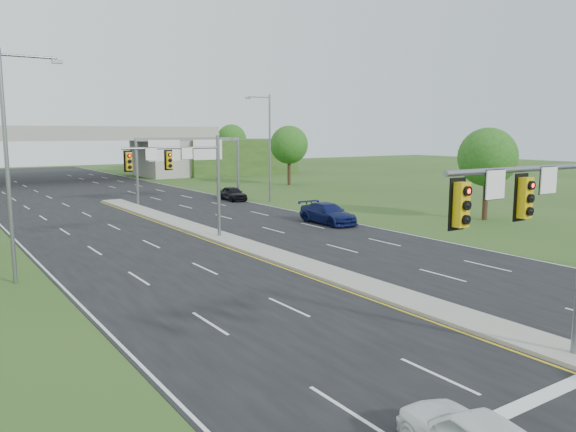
% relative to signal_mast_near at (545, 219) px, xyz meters
% --- Properties ---
extents(ground, '(240.00, 240.00, 0.00)m').
position_rel_signal_mast_near_xyz_m(ground, '(2.26, 0.07, -4.73)').
color(ground, '#2C4819').
rests_on(ground, ground).
extents(road, '(24.00, 160.00, 0.02)m').
position_rel_signal_mast_near_xyz_m(road, '(2.26, 35.07, -4.72)').
color(road, black).
rests_on(road, ground).
extents(median, '(2.00, 54.00, 0.16)m').
position_rel_signal_mast_near_xyz_m(median, '(2.26, 23.07, -4.63)').
color(median, gray).
rests_on(median, road).
extents(lane_markings, '(23.72, 160.00, 0.01)m').
position_rel_signal_mast_near_xyz_m(lane_markings, '(1.66, 28.99, -4.70)').
color(lane_markings, gold).
rests_on(lane_markings, road).
extents(signal_mast_near, '(6.62, 0.60, 7.00)m').
position_rel_signal_mast_near_xyz_m(signal_mast_near, '(0.00, 0.00, 0.00)').
color(signal_mast_near, slate).
rests_on(signal_mast_near, ground).
extents(signal_mast_far, '(6.62, 0.60, 7.00)m').
position_rel_signal_mast_near_xyz_m(signal_mast_far, '(0.00, 25.00, 0.00)').
color(signal_mast_far, slate).
rests_on(signal_mast_far, ground).
extents(sign_gantry, '(11.58, 0.44, 6.67)m').
position_rel_signal_mast_near_xyz_m(sign_gantry, '(8.95, 44.99, 0.51)').
color(sign_gantry, slate).
rests_on(sign_gantry, ground).
extents(overpass, '(80.00, 14.00, 8.10)m').
position_rel_signal_mast_near_xyz_m(overpass, '(2.26, 80.07, -1.17)').
color(overpass, gray).
rests_on(overpass, ground).
extents(lightpole_l_mid, '(2.85, 0.25, 11.00)m').
position_rel_signal_mast_near_xyz_m(lightpole_l_mid, '(-11.03, 20.07, 1.38)').
color(lightpole_l_mid, slate).
rests_on(lightpole_l_mid, ground).
extents(lightpole_r_far, '(2.85, 0.25, 11.00)m').
position_rel_signal_mast_near_xyz_m(lightpole_r_far, '(15.56, 40.07, 1.38)').
color(lightpole_r_far, slate).
rests_on(lightpole_r_far, ground).
extents(tree_r_near, '(4.80, 4.80, 7.60)m').
position_rel_signal_mast_near_xyz_m(tree_r_near, '(24.26, 20.07, 0.45)').
color(tree_r_near, '#382316').
rests_on(tree_r_near, ground).
extents(tree_r_mid, '(5.20, 5.20, 8.12)m').
position_rel_signal_mast_near_xyz_m(tree_r_mid, '(28.26, 55.07, 0.78)').
color(tree_r_mid, '#382316').
rests_on(tree_r_mid, ground).
extents(tree_back_c, '(5.60, 5.60, 8.32)m').
position_rel_signal_mast_near_xyz_m(tree_back_c, '(26.26, 94.07, 0.78)').
color(tree_back_c, '#382316').
rests_on(tree_back_c, ground).
extents(tree_back_d, '(6.00, 6.00, 8.85)m').
position_rel_signal_mast_near_xyz_m(tree_back_d, '(40.26, 94.07, 1.11)').
color(tree_back_d, '#382316').
rests_on(tree_back_d, ground).
extents(car_far_b, '(2.29, 5.59, 1.62)m').
position_rel_signal_mast_near_xyz_m(car_far_b, '(12.20, 25.73, -3.90)').
color(car_far_b, '#0B1346').
rests_on(car_far_b, road).
extents(car_far_c, '(2.04, 4.45, 1.48)m').
position_rel_signal_mast_near_xyz_m(car_far_c, '(13.26, 43.53, -3.97)').
color(car_far_c, black).
rests_on(car_far_c, road).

